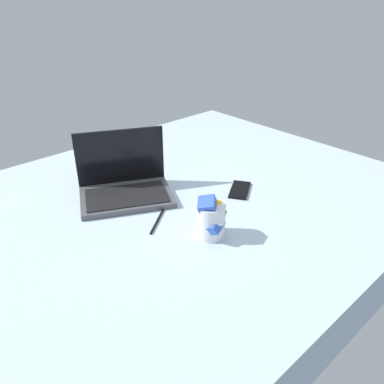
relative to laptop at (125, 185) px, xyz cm
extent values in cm
cube|color=silver|center=(11.36, -15.62, -13.41)|extent=(180.00, 140.00, 18.00)
cube|color=#4C4C51|center=(-1.40, -2.70, -3.41)|extent=(39.87, 35.57, 2.00)
cube|color=black|center=(-2.08, -4.04, -2.21)|extent=(33.57, 28.40, 0.40)
cube|color=black|center=(3.65, 7.07, 8.09)|extent=(29.78, 16.02, 21.00)
cylinder|color=silver|center=(4.71, -40.32, 1.09)|extent=(9.00, 9.00, 11.00)
cube|color=yellow|center=(4.37, -40.77, -1.34)|extent=(7.70, 6.78, 6.36)
cube|color=blue|center=(3.69, -41.98, 0.40)|extent=(7.13, 7.96, 6.46)
cube|color=blue|center=(3.61, -40.34, 2.15)|extent=(5.21, 6.07, 5.05)
cube|color=#268C33|center=(6.06, -40.84, 3.89)|extent=(6.77, 7.08, 5.28)
cube|color=yellow|center=(4.70, -40.31, 5.63)|extent=(7.89, 8.18, 6.45)
cube|color=blue|center=(3.20, -40.02, 7.37)|extent=(7.88, 7.26, 5.87)
cube|color=black|center=(34.06, -26.99, -4.01)|extent=(15.46, 13.28, 0.80)
cube|color=black|center=(-2.17, -22.26, -4.11)|extent=(14.18, 10.37, 0.60)
camera|label=1|loc=(-69.65, -111.84, 67.10)|focal=36.80mm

